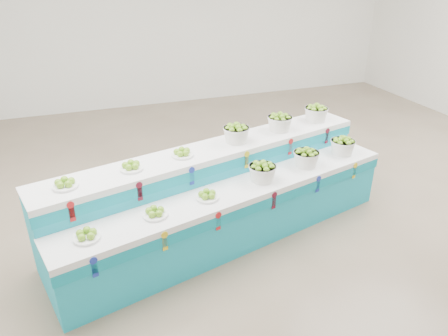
{
  "coord_description": "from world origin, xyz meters",
  "views": [
    {
      "loc": [
        -2.44,
        -4.46,
        3.01
      ],
      "look_at": [
        -0.98,
        -0.37,
        0.87
      ],
      "focal_mm": 34.03,
      "sensor_mm": 36.0,
      "label": 1
    }
  ],
  "objects_px": {
    "display_stand": "(224,195)",
    "basket_lower_left": "(262,171)",
    "basket_upper_right": "(316,113)",
    "plate_upper_mid": "(131,166)"
  },
  "relations": [
    {
      "from": "display_stand",
      "to": "basket_lower_left",
      "type": "bearing_deg",
      "value": -36.34
    },
    {
      "from": "basket_lower_left",
      "to": "basket_upper_right",
      "type": "distance_m",
      "value": 1.46
    },
    {
      "from": "display_stand",
      "to": "basket_upper_right",
      "type": "relative_size",
      "value": 13.27
    },
    {
      "from": "display_stand",
      "to": "basket_upper_right",
      "type": "distance_m",
      "value": 1.82
    },
    {
      "from": "basket_lower_left",
      "to": "basket_upper_right",
      "type": "relative_size",
      "value": 1.0
    },
    {
      "from": "display_stand",
      "to": "basket_lower_left",
      "type": "xyz_separation_m",
      "value": [
        0.41,
        -0.16,
        0.33
      ]
    },
    {
      "from": "display_stand",
      "to": "basket_lower_left",
      "type": "relative_size",
      "value": 13.27
    },
    {
      "from": "display_stand",
      "to": "plate_upper_mid",
      "type": "xyz_separation_m",
      "value": [
        -1.03,
        0.0,
        0.56
      ]
    },
    {
      "from": "plate_upper_mid",
      "to": "basket_upper_right",
      "type": "distance_m",
      "value": 2.69
    },
    {
      "from": "display_stand",
      "to": "basket_upper_right",
      "type": "xyz_separation_m",
      "value": [
        1.57,
        0.67,
        0.63
      ]
    }
  ]
}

